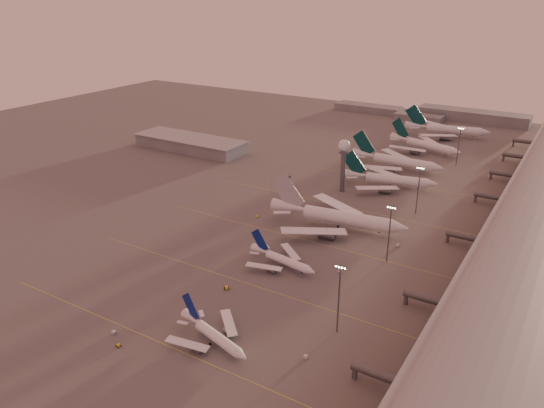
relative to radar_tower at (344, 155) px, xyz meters
The scene contains 25 objects.
ground 121.92m from the radar_tower, 92.39° to the right, with size 700.00×700.00×0.00m, color #565353.
taxiway_markings 71.83m from the radar_tower, 68.66° to the right, with size 180.00×185.25×0.02m.
hangar 127.68m from the radar_tower, behind, with size 82.00×27.00×8.50m.
radar_tower is the anchor object (origin of this frame).
mast_a 131.38m from the radar_tower, 66.17° to the right, with size 3.60×0.56×25.00m.
mast_b 82.32m from the radar_tower, 52.43° to the right, with size 3.60×0.56×25.00m.
mast_c 46.66m from the radar_tower, 12.53° to the right, with size 3.60×0.56×25.00m.
mast_d 91.11m from the radar_tower, 61.74° to the left, with size 3.60×0.56×25.00m.
distant_horizon 205.86m from the radar_tower, 90.67° to the left, with size 165.00×37.50×9.00m.
narrowbody_near 149.10m from the radar_tower, 81.40° to the right, with size 31.94×25.14×12.77m.
narrowbody_mid 94.83m from the radar_tower, 80.39° to the right, with size 33.11×26.23×13.01m.
widebody_white 52.45m from the radar_tower, 67.91° to the right, with size 67.00×53.39×23.62m.
greentail_a 33.14m from the radar_tower, 44.60° to the left, with size 53.40×42.69×19.64m.
greentail_b 57.39m from the radar_tower, 76.44° to the left, with size 59.67×48.18×21.67m.
greentail_c 102.96m from the radar_tower, 80.57° to the left, with size 53.83×42.88×20.03m.
greentail_d 150.26m from the radar_tower, 82.56° to the left, with size 62.37×49.89×22.90m.
gsv_truck_a 160.85m from the radar_tower, 93.01° to the right, with size 6.28×4.04×2.39m.
gsv_tug_near 164.79m from the radar_tower, 90.89° to the right, with size 2.31×3.29×0.86m.
gsv_catering_a 147.91m from the radar_tower, 69.68° to the right, with size 6.05×3.68×4.62m.
gsv_tug_mid 119.65m from the radar_tower, 86.88° to the right, with size 4.46×4.62×1.15m.
gsv_truck_b 94.47m from the radar_tower, 65.96° to the right, with size 5.00×2.66×1.92m.
gsv_truck_c 62.17m from the radar_tower, 109.85° to the right, with size 5.40×3.16×2.06m.
gsv_catering_b 72.77m from the radar_tower, 45.02° to the right, with size 6.02×3.56×4.62m.
gsv_truck_d 41.27m from the radar_tower, behind, with size 3.40×6.05×2.31m.
gsv_tug_hangar 59.46m from the radar_tower, 44.33° to the left, with size 3.85×2.73×1.00m.
Camera 1 is at (115.89, -135.69, 105.51)m, focal length 35.00 mm.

